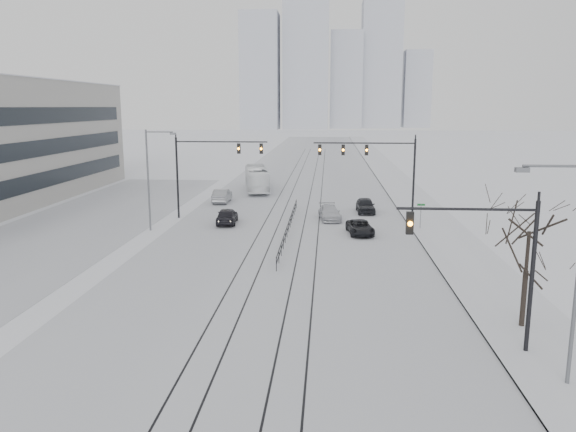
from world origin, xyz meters
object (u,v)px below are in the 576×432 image
object	(u,v)px
sedan_sb_inner	(227,216)
box_truck	(257,179)
bare_tree	(528,242)
sedan_sb_outer	(222,196)
sedan_nb_far	(365,205)
traffic_mast_near	(496,255)
sedan_nb_front	(360,228)
sedan_nb_right	(330,213)

from	to	relation	value
sedan_sb_inner	box_truck	world-z (taller)	box_truck
sedan_sb_inner	box_truck	bearing A→B (deg)	-94.36
bare_tree	sedan_sb_inner	bearing A→B (deg)	128.48
sedan_sb_outer	sedan_nb_far	bearing A→B (deg)	161.29
traffic_mast_near	sedan_sb_inner	xyz separation A→B (m)	(-16.89, 27.29, -3.79)
traffic_mast_near	sedan_sb_inner	distance (m)	32.32
sedan_sb_inner	sedan_nb_far	world-z (taller)	sedan_sb_inner
bare_tree	sedan_sb_inner	xyz separation A→B (m)	(-19.30, 24.29, -3.72)
sedan_nb_far	box_truck	xyz separation A→B (m)	(-13.33, 14.62, 0.83)
sedan_sb_outer	sedan_nb_front	bearing A→B (deg)	133.37
bare_tree	sedan_nb_right	bearing A→B (deg)	109.53
sedan_sb_inner	sedan_nb_right	bearing A→B (deg)	-168.42
sedan_nb_far	sedan_sb_outer	bearing A→B (deg)	160.26
traffic_mast_near	bare_tree	size ratio (longest dim) A/B	1.15
bare_tree	box_truck	size ratio (longest dim) A/B	0.53
sedan_sb_inner	sedan_nb_front	bearing A→B (deg)	159.91
sedan_nb_front	sedan_nb_right	distance (m)	6.81
sedan_nb_front	box_truck	xyz separation A→B (m)	(-12.21, 24.94, 0.99)
bare_tree	sedan_sb_outer	distance (m)	42.63
sedan_sb_inner	sedan_sb_outer	distance (m)	12.32
sedan_nb_far	traffic_mast_near	bearing A→B (deg)	-86.04
sedan_sb_inner	sedan_nb_right	distance (m)	10.10
sedan_sb_outer	box_truck	size ratio (longest dim) A/B	0.41
bare_tree	sedan_nb_right	xyz separation A→B (m)	(-9.57, 26.99, -3.80)
sedan_sb_inner	sedan_sb_outer	size ratio (longest dim) A/B	0.96
sedan_sb_outer	sedan_nb_front	world-z (taller)	sedan_sb_outer
sedan_nb_front	bare_tree	bearing A→B (deg)	-78.31
sedan_nb_front	traffic_mast_near	bearing A→B (deg)	-86.02
sedan_nb_front	sedan_nb_right	size ratio (longest dim) A/B	0.93
sedan_sb_inner	sedan_nb_far	bearing A→B (deg)	-157.38
sedan_nb_right	sedan_nb_far	xyz separation A→B (m)	(3.75, 4.04, 0.08)
sedan_nb_front	box_truck	distance (m)	27.79
bare_tree	sedan_nb_far	size ratio (longest dim) A/B	1.36
sedan_nb_front	box_truck	bearing A→B (deg)	109.25
sedan_nb_right	box_truck	distance (m)	21.00
sedan_sb_outer	sedan_nb_far	xyz separation A→B (m)	(16.22, -5.26, -0.02)
sedan_sb_inner	traffic_mast_near	bearing A→B (deg)	117.79
bare_tree	sedan_nb_front	world-z (taller)	bare_tree
traffic_mast_near	sedan_nb_right	world-z (taller)	traffic_mast_near
bare_tree	sedan_nb_far	distance (m)	31.79
sedan_sb_inner	sedan_nb_right	size ratio (longest dim) A/B	0.96
sedan_nb_front	sedan_nb_far	bearing A→B (deg)	76.97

